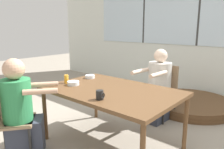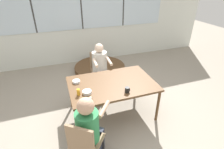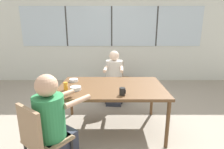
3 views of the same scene
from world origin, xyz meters
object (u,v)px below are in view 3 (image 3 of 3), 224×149
object	(u,v)px
chair_for_man_blue_shirt	(40,136)
person_man_blue_shirt	(54,128)
bowl_white_shallow	(76,88)
person_woman_green_shirt	(115,80)
coffee_mug	(123,91)
bowl_cereal	(74,80)
juice_glass	(66,86)
folded_table_stack	(122,86)
chair_for_woman_green_shirt	(115,78)

from	to	relation	value
chair_for_man_blue_shirt	person_man_blue_shirt	world-z (taller)	person_man_blue_shirt
bowl_white_shallow	person_woman_green_shirt	bearing A→B (deg)	65.17
coffee_mug	bowl_cereal	world-z (taller)	coffee_mug
person_woman_green_shirt	juice_glass	distance (m)	1.41
chair_for_man_blue_shirt	bowl_cereal	world-z (taller)	chair_for_man_blue_shirt
coffee_mug	person_man_blue_shirt	bearing A→B (deg)	-149.03
chair_for_man_blue_shirt	bowl_white_shallow	bearing A→B (deg)	111.33
folded_table_stack	chair_for_man_blue_shirt	bearing A→B (deg)	-109.34
chair_for_man_blue_shirt	person_woman_green_shirt	xyz separation A→B (m)	(0.78, 1.98, -0.01)
chair_for_woman_green_shirt	person_woman_green_shirt	bearing A→B (deg)	90.00
chair_for_man_blue_shirt	bowl_white_shallow	xyz separation A→B (m)	(0.22, 0.78, 0.24)
juice_glass	coffee_mug	bearing A→B (deg)	-13.51
person_man_blue_shirt	bowl_cereal	distance (m)	1.08
chair_for_woman_green_shirt	person_man_blue_shirt	xyz separation A→B (m)	(-0.69, -2.02, 0.01)
person_woman_green_shirt	bowl_cereal	xyz separation A→B (m)	(-0.67, -0.80, 0.24)
chair_for_woman_green_shirt	coffee_mug	bearing A→B (deg)	96.07
chair_for_woman_green_shirt	juice_glass	distance (m)	1.56
chair_for_woman_green_shirt	juice_glass	world-z (taller)	chair_for_woman_green_shirt
chair_for_man_blue_shirt	person_man_blue_shirt	size ratio (longest dim) A/B	0.75
person_man_blue_shirt	folded_table_stack	world-z (taller)	person_man_blue_shirt
person_woman_green_shirt	folded_table_stack	xyz separation A→B (m)	(0.22, 0.85, -0.42)
bowl_white_shallow	person_man_blue_shirt	bearing A→B (deg)	-100.58
chair_for_man_blue_shirt	coffee_mug	world-z (taller)	chair_for_man_blue_shirt
bowl_white_shallow	folded_table_stack	size ratio (longest dim) A/B	0.10
person_woman_green_shirt	juice_glass	xyz separation A→B (m)	(-0.69, -1.20, 0.28)
coffee_mug	bowl_white_shallow	xyz separation A→B (m)	(-0.65, 0.19, -0.02)
chair_for_woman_green_shirt	bowl_cereal	distance (m)	1.20
bowl_white_shallow	juice_glass	bearing A→B (deg)	179.30
bowl_cereal	person_man_blue_shirt	bearing A→B (deg)	-90.36
bowl_cereal	bowl_white_shallow	bearing A→B (deg)	-74.17
chair_for_woman_green_shirt	coffee_mug	size ratio (longest dim) A/B	8.75
bowl_white_shallow	chair_for_man_blue_shirt	bearing A→B (deg)	-105.82
bowl_white_shallow	chair_for_woman_green_shirt	bearing A→B (deg)	67.61
person_woman_green_shirt	bowl_white_shallow	xyz separation A→B (m)	(-0.56, -1.20, 0.25)
person_woman_green_shirt	bowl_cereal	size ratio (longest dim) A/B	8.11
person_woman_green_shirt	folded_table_stack	world-z (taller)	person_woman_green_shirt
juice_glass	folded_table_stack	xyz separation A→B (m)	(0.91, 2.05, -0.69)
person_man_blue_shirt	bowl_white_shallow	xyz separation A→B (m)	(0.12, 0.65, 0.23)
chair_for_man_blue_shirt	coffee_mug	distance (m)	1.09
person_man_blue_shirt	juice_glass	size ratio (longest dim) A/B	10.03
person_woman_green_shirt	person_man_blue_shirt	world-z (taller)	person_man_blue_shirt
person_man_blue_shirt	juice_glass	bearing A→B (deg)	128.72
juice_glass	bowl_white_shallow	size ratio (longest dim) A/B	0.74
chair_for_man_blue_shirt	folded_table_stack	xyz separation A→B (m)	(0.99, 2.83, -0.42)
coffee_mug	juice_glass	distance (m)	0.81
chair_for_woman_green_shirt	folded_table_stack	bearing A→B (deg)	-104.03
folded_table_stack	person_woman_green_shirt	bearing A→B (deg)	-104.31
folded_table_stack	bowl_cereal	bearing A→B (deg)	-118.33
bowl_cereal	folded_table_stack	world-z (taller)	bowl_cereal
person_man_blue_shirt	bowl_white_shallow	distance (m)	0.70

